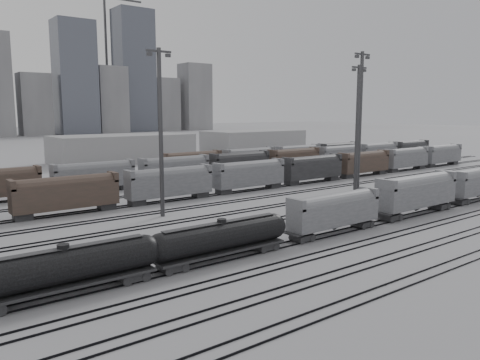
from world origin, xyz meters
TOP-DOWN VIEW (x-y plane):
  - ground at (0.00, 0.00)m, footprint 900.00×900.00m
  - tracks at (0.00, 17.50)m, footprint 220.00×71.50m
  - tank_car_a at (-35.68, 1.00)m, footprint 16.91×2.82m
  - tank_car_b at (-20.16, 1.00)m, footprint 16.44×2.74m
  - hopper_car_a at (-3.34, 1.00)m, footprint 13.76×2.73m
  - hopper_car_b at (14.37, 1.00)m, footprint 15.80×3.14m
  - hopper_car_c at (32.64, 1.00)m, footprint 14.79×2.94m
  - light_mast_b at (-15.45, 22.44)m, footprint 3.76×0.60m
  - light_mast_c at (20.02, 16.73)m, footprint 3.66×0.58m
  - light_mast_d at (26.30, 21.13)m, footprint 4.16×0.67m
  - bg_string_near at (8.00, 32.00)m, footprint 151.00×3.00m
  - bg_string_mid at (18.00, 48.00)m, footprint 151.00×3.00m
  - bg_string_far at (35.50, 56.00)m, footprint 66.00×3.00m
  - warehouse_mid at (10.00, 95.00)m, footprint 40.00×18.00m
  - warehouse_right at (60.00, 95.00)m, footprint 35.00×18.00m
  - crane_right at (91.26, 305.00)m, footprint 42.00×1.80m

SIDE VIEW (x-z plane):
  - ground at x=0.00m, z-range 0.00..0.00m
  - tracks at x=0.00m, z-range 0.00..0.16m
  - tank_car_b at x=-20.16m, z-range 0.32..4.38m
  - tank_car_a at x=-35.68m, z-range 0.33..4.51m
  - bg_string_far at x=35.50m, z-range 0.00..5.60m
  - bg_string_near at x=8.00m, z-range 0.00..5.60m
  - bg_string_mid at x=18.00m, z-range 0.00..5.60m
  - hopper_car_a at x=-3.34m, z-range 0.58..5.50m
  - hopper_car_c at x=32.64m, z-range 0.62..5.91m
  - hopper_car_b at x=14.37m, z-range 0.67..6.32m
  - warehouse_mid at x=10.00m, z-range 0.00..8.00m
  - warehouse_right at x=60.00m, z-range 0.00..8.00m
  - light_mast_c at x=20.02m, z-range 0.70..23.54m
  - light_mast_b at x=-15.45m, z-range 0.72..24.21m
  - light_mast_d at x=26.30m, z-range 0.79..26.78m
  - crane_right at x=91.26m, z-range 7.39..107.39m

